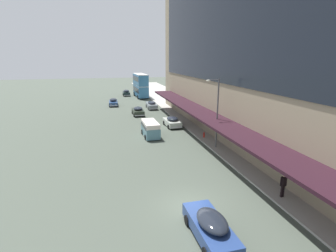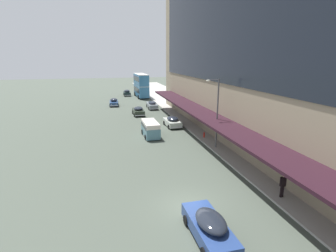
% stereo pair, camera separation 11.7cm
% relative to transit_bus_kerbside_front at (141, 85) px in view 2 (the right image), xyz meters
% --- Properties ---
extents(ground, '(240.00, 240.00, 0.00)m').
position_rel_transit_bus_kerbside_front_xyz_m(ground, '(-4.18, -51.49, -3.18)').
color(ground, '#475045').
extents(sidewalk_kerb, '(10.00, 180.00, 0.15)m').
position_rel_transit_bus_kerbside_front_xyz_m(sidewalk_kerb, '(6.82, -51.49, -3.10)').
color(sidewalk_kerb, '#A9A69D').
rests_on(sidewalk_kerb, ground).
extents(transit_bus_kerbside_front, '(2.92, 9.21, 5.89)m').
position_rel_transit_bus_kerbside_front_xyz_m(transit_bus_kerbside_front, '(0.00, 0.00, 0.00)').
color(transit_bus_kerbside_front, '#2F6592').
rests_on(transit_bus_kerbside_front, ground).
extents(sedan_trailing_near, '(1.93, 4.89, 1.58)m').
position_rel_transit_bus_kerbside_front_xyz_m(sedan_trailing_near, '(-4.07, -55.01, -2.40)').
color(sedan_trailing_near, navy).
rests_on(sedan_trailing_near, ground).
extents(sedan_oncoming_rear, '(2.08, 4.29, 1.55)m').
position_rel_transit_bus_kerbside_front_xyz_m(sedan_oncoming_rear, '(0.21, -30.58, -2.42)').
color(sedan_oncoming_rear, beige).
rests_on(sedan_oncoming_rear, ground).
extents(sedan_lead_mid, '(1.94, 5.06, 1.48)m').
position_rel_transit_bus_kerbside_front_xyz_m(sedan_lead_mid, '(-0.12, -15.85, -2.44)').
color(sedan_lead_mid, gray).
rests_on(sedan_lead_mid, ground).
extents(sedan_far_back, '(1.98, 4.30, 1.57)m').
position_rel_transit_bus_kerbside_front_xyz_m(sedan_far_back, '(-7.39, -10.88, -2.41)').
color(sedan_far_back, navy).
rests_on(sedan_far_back, ground).
extents(sedan_second_near, '(1.93, 4.83, 1.59)m').
position_rel_transit_bus_kerbside_front_xyz_m(sedan_second_near, '(-3.33, 3.84, -2.40)').
color(sedan_second_near, black).
rests_on(sedan_second_near, ground).
extents(sedan_oncoming_front, '(1.90, 4.30, 1.51)m').
position_rel_transit_bus_kerbside_front_xyz_m(sedan_oncoming_front, '(-3.60, -21.38, -2.43)').
color(sedan_oncoming_front, '#283025').
rests_on(sedan_oncoming_front, ground).
extents(vw_van, '(1.96, 4.58, 1.96)m').
position_rel_transit_bus_kerbside_front_xyz_m(vw_van, '(-3.78, -34.57, -2.08)').
color(vw_van, teal).
rests_on(vw_van, ground).
extents(pedestrian_at_kerb, '(0.61, 0.33, 1.86)m').
position_rel_transit_bus_kerbside_front_xyz_m(pedestrian_at_kerb, '(2.69, -52.22, -2.00)').
color(pedestrian_at_kerb, black).
rests_on(pedestrian_at_kerb, sidewalk_kerb).
extents(street_lamp, '(1.50, 0.28, 7.60)m').
position_rel_transit_bus_kerbside_front_xyz_m(street_lamp, '(2.34, -41.05, 1.35)').
color(street_lamp, '#4C4C51').
rests_on(street_lamp, sidewalk_kerb).
extents(fire_hydrant, '(0.20, 0.40, 0.70)m').
position_rel_transit_bus_kerbside_front_xyz_m(fire_hydrant, '(2.58, -37.26, -2.69)').
color(fire_hydrant, red).
rests_on(fire_hydrant, sidewalk_kerb).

